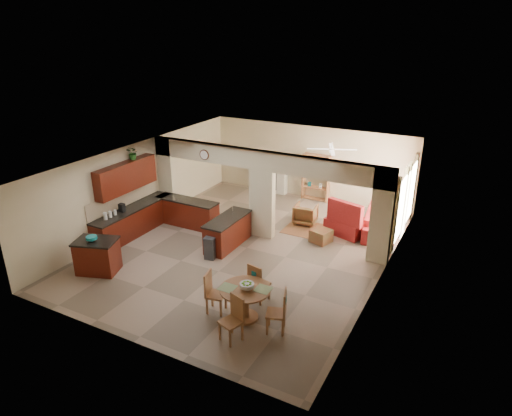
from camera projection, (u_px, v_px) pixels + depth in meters
The scene contains 39 objects.
floor at pixel (247, 248), 13.84m from camera, with size 10.00×10.00×0.00m, color #87715D.
ceiling at pixel (246, 159), 12.79m from camera, with size 10.00×10.00×0.00m, color white.
wall_back at pixel (310, 162), 17.41m from camera, with size 8.00×8.00×0.00m, color beige.
wall_front at pixel (127, 286), 9.22m from camera, with size 8.00×8.00×0.00m, color beige.
wall_left at pixel (141, 184), 15.05m from camera, with size 10.00×10.00×0.00m, color beige.
wall_right at pixel (384, 232), 11.59m from camera, with size 10.00×10.00×0.00m, color beige.
partition_left_pier at pixel (167, 177), 15.74m from camera, with size 0.60×0.25×2.80m, color beige.
partition_center_pier at pixel (262, 204), 14.25m from camera, with size 0.80×0.25×2.20m, color beige.
partition_right_pier at pixel (382, 216), 12.53m from camera, with size 0.60×0.25×2.80m, color beige.
partition_header at pixel (262, 160), 13.72m from camera, with size 8.00×0.25×0.60m, color beige.
kitchen_counter at pixel (156, 217), 14.88m from camera, with size 2.52×3.29×1.48m.
upper_cabinets at pixel (126, 177), 14.12m from camera, with size 0.35×2.40×0.90m, color #421107.
peninsula at pixel (228, 232), 13.84m from camera, with size 0.70×1.85×0.91m.
wall_clock at pixel (204, 155), 14.49m from camera, with size 0.34×0.34×0.03m, color #512B1B.
rug at pixel (309, 230), 15.04m from camera, with size 1.60×1.30×0.01m, color #9B6238.
fireplace at pixel (270, 177), 18.26m from camera, with size 1.60×0.35×1.20m.
shelving_unit at pixel (316, 177), 17.30m from camera, with size 1.00×0.32×1.80m, color brown.
window_a at pixel (401, 209), 13.56m from camera, with size 0.02×0.90×1.90m, color white.
window_b at pixel (411, 192), 14.95m from camera, with size 0.02×0.90×1.90m, color white.
glazed_door at pixel (406, 204), 14.31m from camera, with size 0.02×0.70×2.10m, color white.
drape_a_left at pixel (395, 216), 13.08m from camera, with size 0.10×0.28×2.30m, color #43221A.
drape_a_right at pixel (403, 202), 14.07m from camera, with size 0.10×0.28×2.30m, color #43221A.
drape_b_left at pixel (406, 197), 14.48m from camera, with size 0.10×0.28×2.30m, color #43221A.
drape_b_right at pixel (413, 186), 15.46m from camera, with size 0.10×0.28×2.30m, color #43221A.
ceiling_fan at pixel (332, 149), 14.69m from camera, with size 1.00×1.00×0.10m, color white.
kitchen_island at pixel (97, 256), 12.36m from camera, with size 1.29×1.10×0.94m.
teal_bowl at pixel (92, 239), 12.12m from camera, with size 0.29×0.29×0.14m, color #127982.
trash_can at pixel (210, 249), 13.10m from camera, with size 0.29×0.25×0.62m, color #29292B.
dining_table at pixel (245, 299), 10.35m from camera, with size 1.17×1.17×0.80m.
fruit_bowl at pixel (247, 286), 10.18m from camera, with size 0.32×0.32×0.17m, color #59AA24.
sofa at pixel (382, 221), 14.81m from camera, with size 0.97×2.49×0.73m, color maroon.
chaise at pixel (347, 226), 14.76m from camera, with size 1.21×0.99×0.49m, color maroon.
armchair at pixel (306, 214), 15.44m from camera, with size 0.72×0.74×0.67m, color maroon.
ottoman at pixel (321, 236), 14.16m from camera, with size 0.55×0.55×0.40m, color maroon.
plant at pixel (133, 153), 14.21m from camera, with size 0.37×0.32×0.41m, color #185015.
chair_north at pixel (257, 282), 10.97m from camera, with size 0.50×0.50×1.02m.
chair_east at pixel (280, 310), 9.90m from camera, with size 0.54×0.54×1.02m.
chair_south at pixel (234, 317), 9.67m from camera, with size 0.53×0.53×1.02m.
chair_west at pixel (213, 290), 10.61m from camera, with size 0.50×0.50×1.02m.
Camera 1 is at (6.03, -10.81, 6.32)m, focal length 32.00 mm.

